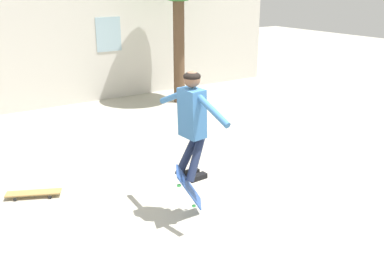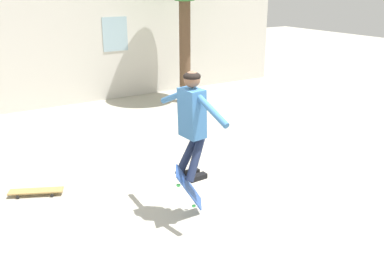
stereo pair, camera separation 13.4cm
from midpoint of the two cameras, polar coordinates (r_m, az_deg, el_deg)
The scene contains 5 objects.
ground_plane at distance 6.05m, azimuth 3.21°, elevation -11.37°, with size 40.00×40.00×0.00m, color #B2AD9E.
building_backdrop at distance 11.74m, azimuth -17.78°, elevation 12.49°, with size 13.97×0.52×4.38m.
skater at distance 5.47m, azimuth -0.69°, elevation 2.04°, with size 0.39×1.41×1.46m.
skateboard_flipping at distance 5.80m, azimuth -1.05°, elevation -7.52°, with size 0.59×0.37×0.81m.
skateboard_resting at distance 7.00m, azimuth -20.90°, elevation -7.60°, with size 0.81×0.51×0.08m.
Camera 1 is at (-3.16, -4.14, 3.08)m, focal length 40.00 mm.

